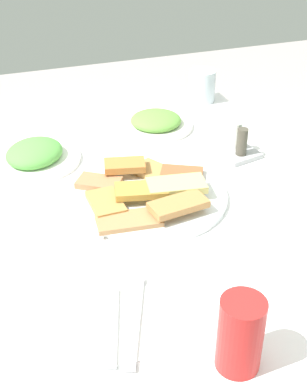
# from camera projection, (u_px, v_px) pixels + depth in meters

# --- Properties ---
(dining_table) EXTENTS (1.17, 0.79, 0.74)m
(dining_table) POSITION_uv_depth(u_px,v_px,m) (156.00, 240.00, 1.19)
(dining_table) COLOR white
(dining_table) RESTS_ON ground_plane
(pide_platter) EXTENTS (0.33, 0.33, 0.05)m
(pide_platter) POSITION_uv_depth(u_px,v_px,m) (148.00, 193.00, 1.16)
(pide_platter) COLOR white
(pide_platter) RESTS_ON dining_table
(salad_plate_greens) EXTENTS (0.22, 0.22, 0.05)m
(salad_plate_greens) POSITION_uv_depth(u_px,v_px,m) (35.00, 155.00, 1.30)
(salad_plate_greens) COLOR white
(salad_plate_greens) RESTS_ON dining_table
(salad_plate_rice) EXTENTS (0.20, 0.20, 0.04)m
(salad_plate_rice) POSITION_uv_depth(u_px,v_px,m) (156.00, 122.00, 1.46)
(salad_plate_rice) COLOR white
(salad_plate_rice) RESTS_ON dining_table
(soda_can) EXTENTS (0.09, 0.09, 0.12)m
(soda_can) POSITION_uv_depth(u_px,v_px,m) (240.00, 334.00, 0.76)
(soda_can) COLOR red
(soda_can) RESTS_ON dining_table
(drinking_glass) EXTENTS (0.08, 0.08, 0.09)m
(drinking_glass) POSITION_uv_depth(u_px,v_px,m) (202.00, 86.00, 1.60)
(drinking_glass) COLOR silver
(drinking_glass) RESTS_ON dining_table
(paper_napkin) EXTENTS (0.16, 0.16, 0.00)m
(paper_napkin) POSITION_uv_depth(u_px,v_px,m) (124.00, 325.00, 0.86)
(paper_napkin) COLOR white
(paper_napkin) RESTS_ON dining_table
(fork) EXTENTS (0.16, 0.06, 0.00)m
(fork) POSITION_uv_depth(u_px,v_px,m) (113.00, 326.00, 0.85)
(fork) COLOR silver
(fork) RESTS_ON paper_napkin
(spoon) EXTENTS (0.19, 0.09, 0.00)m
(spoon) POSITION_uv_depth(u_px,v_px,m) (135.00, 320.00, 0.86)
(spoon) COLOR silver
(spoon) RESTS_ON paper_napkin
(condiment_caddy) EXTENTS (0.11, 0.11, 0.08)m
(condiment_caddy) POSITION_uv_depth(u_px,v_px,m) (238.00, 146.00, 1.32)
(condiment_caddy) COLOR #B2B2B7
(condiment_caddy) RESTS_ON dining_table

